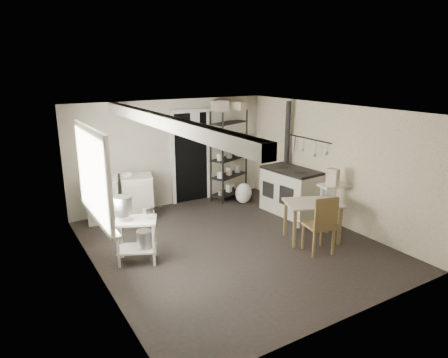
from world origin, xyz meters
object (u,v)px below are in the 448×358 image
shelf_rack (229,158)px  flour_sack (244,193)px  stove (290,193)px  chair (319,224)px  base_cabinets (120,197)px  prep_table (137,238)px  work_table (312,220)px  stockpot (123,206)px

shelf_rack → flour_sack: shelf_rack is taller
stove → chair: size_ratio=1.20×
base_cabinets → prep_table: bearing=-84.1°
stove → flour_sack: size_ratio=2.60×
base_cabinets → work_table: base_cabinets is taller
base_cabinets → shelf_rack: shelf_rack is taller
chair → flour_sack: 2.72m
chair → shelf_rack: bearing=98.4°
stockpot → flour_sack: bearing=24.4°
work_table → shelf_rack: bearing=89.9°
work_table → flour_sack: bearing=87.8°
stockpot → shelf_rack: bearing=32.0°
chair → base_cabinets: bearing=139.2°
base_cabinets → stove: 3.46m
shelf_rack → stove: 1.69m
chair → prep_table: bearing=168.5°
stove → work_table: (-0.57, -1.26, -0.06)m
shelf_rack → chair: shelf_rack is taller
stove → shelf_rack: bearing=105.4°
work_table → chair: chair is taller
prep_table → shelf_rack: 3.56m
prep_table → work_table: size_ratio=0.76×
stockpot → stove: size_ratio=0.24×
stove → work_table: bearing=-119.2°
stockpot → chair: bearing=-24.1°
stockpot → base_cabinets: bearing=75.1°
chair → flour_sack: chair is taller
stockpot → flour_sack: (3.15, 1.42, -0.70)m
prep_table → chair: 2.92m
stove → flour_sack: bearing=110.3°
flour_sack → base_cabinets: bearing=170.2°
stockpot → base_cabinets: size_ratio=0.22×
stove → flour_sack: 1.15m
shelf_rack → chair: 3.22m
prep_table → base_cabinets: size_ratio=0.53×
stockpot → work_table: 3.23m
base_cabinets → chair: 3.91m
prep_table → work_table: 3.01m
prep_table → flour_sack: (2.99, 1.48, -0.16)m
base_cabinets → shelf_rack: 2.61m
prep_table → chair: size_ratio=0.71×
prep_table → shelf_rack: size_ratio=0.35×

